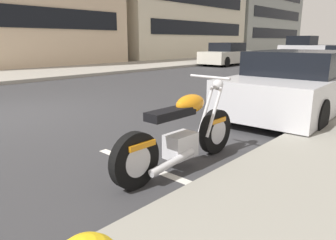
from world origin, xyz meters
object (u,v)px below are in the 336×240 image
object	(u,v)px
parked_car_at_intersection	(298,84)
crossing_truck	(310,48)
parked_motorcycle	(182,135)
car_opposite_curb	(226,55)

from	to	relation	value
parked_car_at_intersection	crossing_truck	distance (m)	23.26
parked_motorcycle	car_opposite_curb	xyz separation A→B (m)	(14.97, 8.79, 0.25)
parked_motorcycle	parked_car_at_intersection	distance (m)	4.10
parked_car_at_intersection	parked_motorcycle	bearing A→B (deg)	178.90
parked_car_at_intersection	crossing_truck	xyz separation A→B (m)	(22.10, 7.25, 0.26)
car_opposite_curb	crossing_truck	bearing A→B (deg)	169.44
parked_motorcycle	car_opposite_curb	size ratio (longest dim) A/B	0.50
parked_motorcycle	crossing_truck	world-z (taller)	crossing_truck
parked_motorcycle	parked_car_at_intersection	bearing A→B (deg)	2.09
parked_car_at_intersection	crossing_truck	bearing A→B (deg)	15.33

